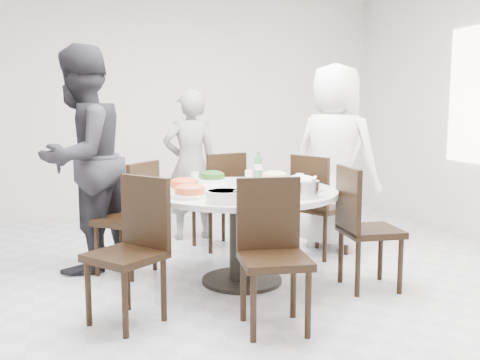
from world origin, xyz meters
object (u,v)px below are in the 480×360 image
object	(u,v)px
dining_table	(242,236)
diner_right	(335,157)
chair_sw	(125,252)
chair_nw	(125,218)
beverage_bottle	(258,165)
chair_s	(275,257)
chair_n	(217,200)
rice_bowl	(301,188)
chair_ne	(322,205)
diner_left	(81,159)
chair_se	(371,228)
soup_bowl	(224,196)
diner_middle	(190,165)

from	to	relation	value
dining_table	diner_right	world-z (taller)	diner_right
dining_table	diner_right	distance (m)	1.50
chair_sw	diner_right	bearing A→B (deg)	84.51
dining_table	chair_nw	bearing A→B (deg)	148.95
beverage_bottle	chair_s	bearing A→B (deg)	-105.49
chair_n	chair_s	size ratio (longest dim) A/B	1.00
chair_n	rice_bowl	world-z (taller)	chair_n
chair_ne	chair_sw	xyz separation A→B (m)	(-1.93, -1.12, 0.00)
diner_right	diner_left	distance (m)	2.37
chair_nw	rice_bowl	world-z (taller)	chair_nw
dining_table	diner_right	xyz separation A→B (m)	(1.19, 0.75, 0.52)
diner_left	chair_se	bearing A→B (deg)	97.67
dining_table	beverage_bottle	xyz separation A→B (m)	(0.33, 0.56, 0.50)
rice_bowl	chair_n	bearing A→B (deg)	98.21
chair_se	soup_bowl	distance (m)	1.22
diner_right	chair_se	bearing A→B (deg)	128.89
chair_nw	chair_s	xyz separation A→B (m)	(0.77, -1.47, 0.00)
diner_right	diner_left	world-z (taller)	diner_left
diner_middle	diner_left	bearing A→B (deg)	35.00
chair_ne	soup_bowl	xyz separation A→B (m)	(-1.23, -1.03, 0.32)
chair_se	beverage_bottle	world-z (taller)	beverage_bottle
chair_nw	chair_se	xyz separation A→B (m)	(1.76, -0.95, 0.00)
diner_middle	chair_sw	bearing A→B (deg)	66.58
chair_sw	chair_se	size ratio (longest dim) A/B	1.00
diner_middle	soup_bowl	distance (m)	2.04
chair_nw	beverage_bottle	distance (m)	1.25
diner_right	soup_bowl	world-z (taller)	diner_right
chair_se	chair_s	bearing A→B (deg)	124.16
chair_s	rice_bowl	size ratio (longest dim) A/B	3.52
diner_right	beverage_bottle	xyz separation A→B (m)	(-0.86, -0.19, -0.03)
dining_table	chair_ne	size ratio (longest dim) A/B	1.58
chair_s	diner_right	xyz separation A→B (m)	(1.28, 1.71, 0.42)
chair_nw	beverage_bottle	size ratio (longest dim) A/B	3.87
diner_middle	soup_bowl	bearing A→B (deg)	83.70
dining_table	rice_bowl	distance (m)	0.68
chair_n	chair_nw	size ratio (longest dim) A/B	1.00
dining_table	rice_bowl	bearing A→B (deg)	-53.07
chair_n	chair_se	distance (m)	1.74
diner_middle	chair_s	bearing A→B (deg)	89.17
diner_left	rice_bowl	bearing A→B (deg)	89.32
dining_table	chair_nw	size ratio (longest dim) A/B	1.58
chair_s	diner_middle	bearing A→B (deg)	97.20
chair_sw	soup_bowl	world-z (taller)	chair_sw
chair_nw	diner_left	distance (m)	0.63
chair_sw	diner_right	size ratio (longest dim) A/B	0.53
chair_nw	soup_bowl	bearing A→B (deg)	71.92
chair_sw	chair_nw	bearing A→B (deg)	136.84
rice_bowl	chair_ne	bearing A→B (deg)	56.42
soup_bowl	chair_se	bearing A→B (deg)	2.55
chair_ne	rice_bowl	bearing A→B (deg)	118.92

